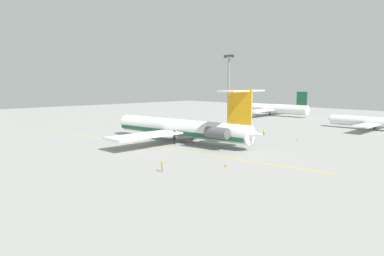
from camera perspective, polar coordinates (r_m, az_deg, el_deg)
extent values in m
plane|color=gray|center=(73.30, -8.28, -3.70)|extent=(293.04, 293.04, 0.00)
cylinder|color=white|center=(83.26, -2.03, 0.05)|extent=(38.22, 9.64, 4.06)
cone|color=white|center=(96.72, -10.57, 0.95)|extent=(4.76, 4.48, 3.89)
cone|color=white|center=(72.29, 9.43, -0.86)|extent=(6.36, 4.29, 3.45)
cube|color=#195133|center=(83.38, -2.03, -0.57)|extent=(37.39, 9.59, 0.89)
cube|color=white|center=(76.44, -7.66, -1.20)|extent=(7.07, 17.17, 0.41)
cube|color=white|center=(91.96, 1.86, 0.30)|extent=(10.37, 17.95, 0.41)
cylinder|color=#515156|center=(72.68, 4.10, -0.79)|extent=(5.36, 3.08, 2.35)
cube|color=white|center=(73.26, 4.41, -0.73)|extent=(3.20, 1.73, 0.49)
cylinder|color=#515156|center=(78.08, 6.84, -0.26)|extent=(5.36, 3.08, 2.35)
cube|color=white|center=(77.49, 6.56, -0.31)|extent=(3.20, 1.73, 0.49)
cube|color=orange|center=(73.02, 7.78, 3.40)|extent=(5.49, 1.21, 7.18)
cube|color=white|center=(69.88, 6.74, 5.95)|extent=(4.64, 6.41, 0.28)
cube|color=white|center=(75.46, 9.39, 6.00)|extent=(4.64, 6.41, 0.28)
cylinder|color=black|center=(91.49, -7.53, -0.51)|extent=(0.45, 0.45, 3.08)
cylinder|color=black|center=(80.28, -2.86, -1.55)|extent=(0.45, 0.45, 3.08)
cylinder|color=black|center=(85.17, 0.05, -1.03)|extent=(0.45, 0.45, 3.08)
cylinder|color=white|center=(154.11, 12.51, 3.11)|extent=(33.21, 8.18, 3.94)
cone|color=white|center=(162.36, 7.34, 3.43)|extent=(3.68, 4.13, 3.75)
cube|color=white|center=(145.80, 10.77, 2.77)|extent=(7.64, 15.67, 0.47)
cube|color=white|center=(162.60, 14.06, 3.14)|extent=(7.64, 15.67, 0.47)
cube|color=#195133|center=(147.92, 17.38, 4.59)|extent=(4.32, 0.95, 5.38)
cylinder|color=black|center=(154.24, 12.49, 2.47)|extent=(0.47, 0.47, 2.65)
cylinder|color=white|center=(117.09, 27.50, 0.84)|extent=(25.80, 4.62, 3.07)
cone|color=white|center=(121.31, 21.69, 1.34)|extent=(2.68, 3.06, 2.91)
cube|color=white|center=(110.09, 26.39, 0.38)|extent=(5.17, 11.97, 0.37)
cube|color=white|center=(124.20, 28.47, 0.96)|extent=(5.17, 11.97, 0.37)
cylinder|color=black|center=(117.23, 27.46, 0.19)|extent=(0.37, 0.37, 2.06)
cylinder|color=black|center=(55.92, -4.87, -6.70)|extent=(0.10, 0.10, 0.78)
cylinder|color=black|center=(55.78, -4.87, -6.74)|extent=(0.10, 0.10, 0.78)
cylinder|color=orange|center=(55.69, -4.88, -6.02)|extent=(0.26, 0.26, 0.62)
sphere|color=#8C6647|center=(55.59, -4.88, -5.59)|extent=(0.24, 0.24, 0.24)
cylinder|color=orange|center=(55.85, -4.88, -5.95)|extent=(0.07, 0.07, 0.52)
cylinder|color=orange|center=(55.51, -4.88, -6.03)|extent=(0.07, 0.07, 0.52)
cylinder|color=black|center=(96.50, 11.60, -0.87)|extent=(0.10, 0.10, 0.82)
cylinder|color=black|center=(96.52, 11.52, -0.87)|extent=(0.10, 0.10, 0.82)
cylinder|color=yellow|center=(96.41, 11.57, -0.43)|extent=(0.28, 0.28, 0.65)
sphere|color=tan|center=(96.35, 11.58, -0.17)|extent=(0.26, 0.26, 0.26)
cylinder|color=yellow|center=(96.37, 11.68, -0.42)|extent=(0.08, 0.08, 0.55)
cylinder|color=yellow|center=(96.44, 11.46, -0.41)|extent=(0.08, 0.08, 0.55)
cylinder|color=black|center=(108.00, 1.25, 0.15)|extent=(0.10, 0.10, 0.84)
cylinder|color=black|center=(107.94, 1.32, 0.14)|extent=(0.10, 0.10, 0.84)
cylinder|color=orange|center=(107.88, 1.28, 0.54)|extent=(0.28, 0.28, 0.67)
sphere|color=#8C6647|center=(107.82, 1.29, 0.78)|extent=(0.26, 0.26, 0.26)
cylinder|color=orange|center=(107.96, 1.20, 0.56)|extent=(0.08, 0.08, 0.57)
cylinder|color=orange|center=(107.79, 1.37, 0.55)|extent=(0.08, 0.08, 0.57)
cylinder|color=black|center=(109.66, -3.16, 0.23)|extent=(0.10, 0.10, 0.80)
cylinder|color=black|center=(109.52, -3.14, 0.23)|extent=(0.10, 0.10, 0.80)
cylinder|color=orange|center=(109.50, -3.15, 0.60)|extent=(0.27, 0.27, 0.63)
sphere|color=tan|center=(109.45, -3.16, 0.83)|extent=(0.25, 0.25, 0.25)
cylinder|color=orange|center=(109.67, -3.17, 0.63)|extent=(0.07, 0.07, 0.54)
cylinder|color=orange|center=(109.33, -3.13, 0.61)|extent=(0.07, 0.07, 0.54)
cone|color=#EA590F|center=(59.17, 5.43, -6.04)|extent=(0.40, 0.40, 0.55)
cone|color=#EA590F|center=(88.47, 16.68, -1.86)|extent=(0.40, 0.40, 0.55)
cube|color=gold|center=(78.61, -6.71, -2.92)|extent=(78.47, 13.47, 0.01)
cylinder|color=slate|center=(113.09, 5.95, 5.78)|extent=(0.70, 0.70, 21.87)
cube|color=#424244|center=(113.37, 6.03, 11.56)|extent=(4.00, 0.60, 0.60)
cube|color=#2D2D30|center=(114.34, 5.45, 11.36)|extent=(0.70, 0.50, 0.44)
cube|color=#2D2D30|center=(112.36, 6.61, 11.41)|extent=(0.70, 0.50, 0.44)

